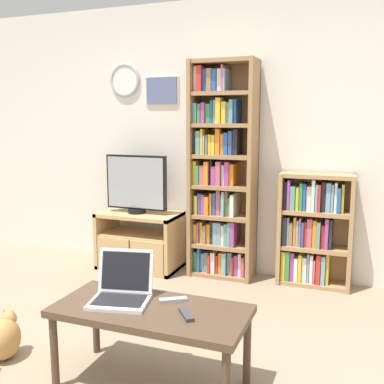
% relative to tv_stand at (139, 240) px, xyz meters
% --- Properties ---
extents(wall_back, '(7.05, 0.09, 2.60)m').
position_rel_tv_stand_xyz_m(wall_back, '(0.86, 0.30, 1.02)').
color(wall_back, silver).
rests_on(wall_back, ground_plane).
extents(tv_stand, '(0.80, 0.46, 0.57)m').
position_rel_tv_stand_xyz_m(tv_stand, '(0.00, 0.00, 0.00)').
color(tv_stand, tan).
rests_on(tv_stand, ground_plane).
extents(television, '(0.64, 0.18, 0.57)m').
position_rel_tv_stand_xyz_m(television, '(-0.02, -0.01, 0.57)').
color(television, black).
rests_on(television, tv_stand).
extents(bookshelf_tall, '(0.61, 0.32, 2.02)m').
position_rel_tv_stand_xyz_m(bookshelf_tall, '(0.81, 0.11, 0.68)').
color(bookshelf_tall, '#9E754C').
rests_on(bookshelf_tall, ground_plane).
extents(bookshelf_short, '(0.64, 0.25, 1.02)m').
position_rel_tv_stand_xyz_m(bookshelf_short, '(1.66, 0.14, 0.22)').
color(bookshelf_short, tan).
rests_on(bookshelf_short, ground_plane).
extents(coffee_table, '(1.08, 0.50, 0.47)m').
position_rel_tv_stand_xyz_m(coffee_table, '(1.00, -1.79, 0.13)').
color(coffee_table, '#4C3828').
rests_on(coffee_table, ground_plane).
extents(laptop, '(0.38, 0.36, 0.27)m').
position_rel_tv_stand_xyz_m(laptop, '(0.80, -1.75, 0.25)').
color(laptop, silver).
rests_on(laptop, coffee_table).
extents(remote_near_laptop, '(0.13, 0.15, 0.02)m').
position_rel_tv_stand_xyz_m(remote_near_laptop, '(1.23, -1.82, 0.19)').
color(remote_near_laptop, '#38383A').
rests_on(remote_near_laptop, coffee_table).
extents(remote_far_from_laptop, '(0.16, 0.12, 0.02)m').
position_rel_tv_stand_xyz_m(remote_far_from_laptop, '(1.09, -1.67, 0.19)').
color(remote_far_from_laptop, '#99999E').
rests_on(remote_far_from_laptop, coffee_table).
extents(cat, '(0.31, 0.44, 0.30)m').
position_rel_tv_stand_xyz_m(cat, '(0.01, -1.85, -0.15)').
color(cat, '#B78447').
rests_on(cat, ground_plane).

